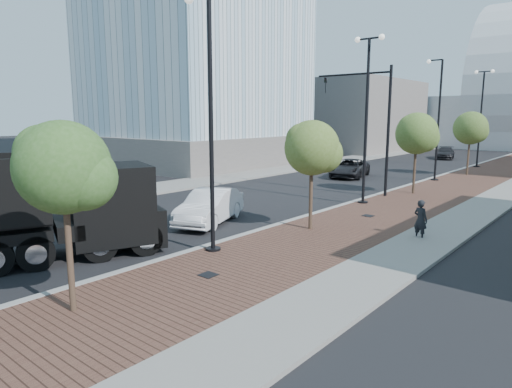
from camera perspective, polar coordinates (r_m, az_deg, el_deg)
The scene contains 21 objects.
sidewalk at distance 42.52m, azimuth 27.89°, elevation 2.01°, with size 7.00×140.00×0.12m, color #4C2D23.
curb at distance 43.37m, azimuth 23.37°, elevation 2.49°, with size 0.30×140.00×0.14m, color gray.
west_sidewalk at distance 48.64m, azimuth 8.55°, elevation 3.89°, with size 4.00×140.00×0.12m, color slate.
dump_truck at distance 17.35m, azimuth -28.81°, elevation -2.85°, with size 7.70×13.75×3.73m.
white_sedan at distance 21.40m, azimuth -5.84°, elevation -1.57°, with size 1.69×4.84×1.60m, color silver.
dark_car_mid at distance 38.19m, azimuth 11.74°, elevation 3.22°, with size 2.47×5.36×1.49m, color black.
dark_car_far at distance 57.97m, azimuth 22.79°, elevation 4.80°, with size 1.93×4.75×1.38m, color black.
pedestrian at distance 19.58m, azimuth 20.06°, elevation -3.09°, with size 0.61×0.40×1.67m, color black.
streetlight_1 at distance 16.27m, azimuth -5.96°, elevation 7.42°, with size 1.44×0.56×9.21m.
streetlight_2 at distance 26.04m, azimuth 13.74°, elevation 9.14°, with size 1.72×0.56×9.28m.
streetlight_3 at distance 37.21m, azimuth 21.86°, elevation 8.11°, with size 1.44×0.56×9.21m.
streetlight_4 at distance 48.72m, azimuth 26.50°, elevation 8.60°, with size 1.72×0.56×9.28m.
traffic_mast at distance 29.13m, azimuth 14.80°, elevation 9.46°, with size 5.09×0.20×8.00m.
tree_0 at distance 11.85m, azimuth -22.97°, elevation 3.02°, with size 2.35×2.29×4.93m.
tree_1 at distance 19.49m, azimuth 7.22°, elevation 5.76°, with size 2.41×2.36×4.85m.
tree_2 at distance 30.26m, azimuth 19.72°, elevation 7.19°, with size 2.62×2.61×5.23m.
tree_3 at distance 41.71m, azimuth 25.53°, elevation 7.51°, with size 2.73×2.73×5.38m.
tower_podium at distance 49.30m, azimuth -7.45°, elevation 5.67°, with size 19.00×19.00×3.00m, color #635D59.
commercial_block_nw at distance 69.25m, azimuth 12.41°, elevation 9.61°, with size 14.00×20.00×10.00m, color slate.
utility_cover_1 at distance 14.35m, azimuth -6.06°, elevation -10.12°, with size 0.50×0.50×0.02m, color black.
utility_cover_2 at distance 23.07m, azimuth 13.97°, elevation -2.68°, with size 0.50×0.50×0.02m, color black.
Camera 1 is at (12.15, -1.33, 5.02)m, focal length 31.67 mm.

